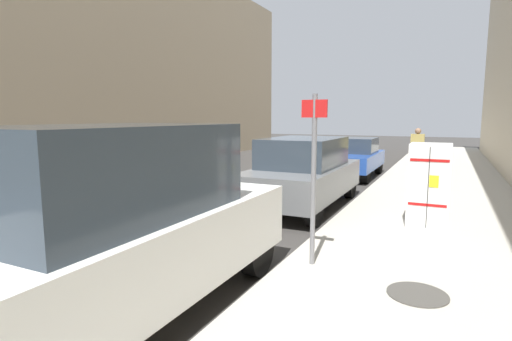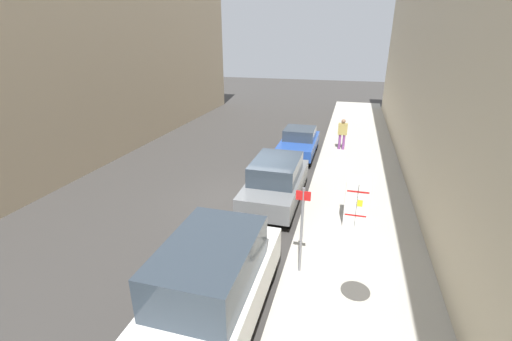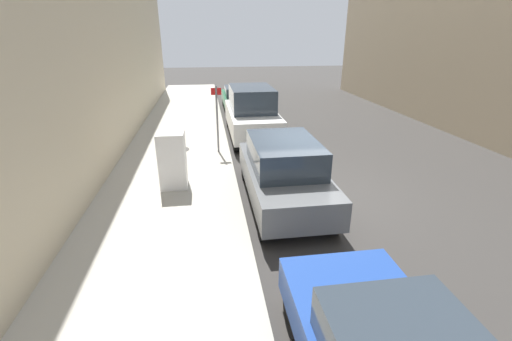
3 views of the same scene
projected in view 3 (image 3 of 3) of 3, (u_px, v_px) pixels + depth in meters
ground_plane at (310, 197)px, 9.51m from camera, size 80.00×80.00×0.00m
sidewalk_slab at (167, 204)px, 8.96m from camera, size 3.87×44.00×0.15m
building_facade_near at (5, 11)px, 6.89m from camera, size 1.66×39.60×9.29m
discarded_refrigerator at (173, 160)px, 9.51m from camera, size 0.74×0.71×1.59m
manhole_cover at (180, 150)px, 12.86m from camera, size 0.70×0.70×0.02m
street_sign_post at (217, 116)px, 12.17m from camera, size 0.36×0.07×2.40m
parked_suv_gray at (284, 172)px, 8.89m from camera, size 1.86×4.45×1.73m
parked_van_white at (252, 113)px, 14.60m from camera, size 1.95×4.97×2.16m
parked_sedan_green at (239, 98)px, 19.77m from camera, size 1.80×4.56×1.42m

